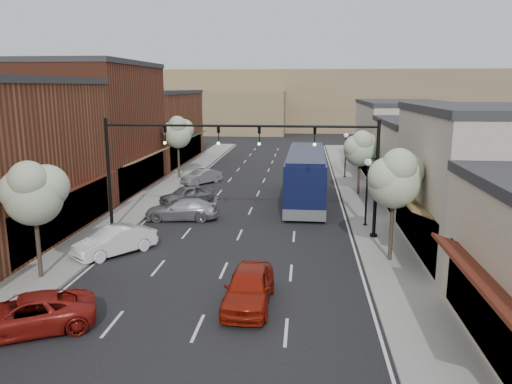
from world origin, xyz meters
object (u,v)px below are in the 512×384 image
(parked_car_a, at_px, (25,314))
(signal_mast_right, at_px, (335,161))
(lamp_post_far, at_px, (346,148))
(parked_car_d, at_px, (186,195))
(red_hatchback, at_px, (249,287))
(parked_car_b, at_px, (115,241))
(tree_left_near, at_px, (34,192))
(coach_bus, at_px, (306,176))
(signal_mast_left, at_px, (146,158))
(lamp_post_near, at_px, (367,181))
(parked_car_c, at_px, (182,209))
(tree_right_far, at_px, (361,148))
(tree_left_far, at_px, (178,132))
(parked_car_e, at_px, (202,177))
(tree_right_near, at_px, (396,177))

(parked_car_a, bearing_deg, signal_mast_right, 110.69)
(lamp_post_far, distance_m, parked_car_d, 17.97)
(red_hatchback, distance_m, parked_car_b, 9.70)
(tree_left_near, bearing_deg, red_hatchback, -10.11)
(coach_bus, bearing_deg, parked_car_a, -114.06)
(signal_mast_left, relative_size, lamp_post_near, 1.85)
(parked_car_b, xyz_separation_m, parked_car_c, (1.85, 7.33, -0.03))
(tree_right_far, height_order, lamp_post_far, tree_right_far)
(tree_left_far, height_order, parked_car_e, tree_left_far)
(tree_left_far, relative_size, red_hatchback, 1.32)
(lamp_post_near, bearing_deg, tree_right_far, 86.69)
(lamp_post_far, xyz_separation_m, coach_bus, (-3.84, -10.73, -0.94))
(red_hatchback, bearing_deg, tree_left_near, 171.20)
(lamp_post_far, bearing_deg, signal_mast_left, -123.86)
(parked_car_a, bearing_deg, parked_car_e, 152.05)
(parked_car_c, relative_size, parked_car_e, 1.21)
(red_hatchback, height_order, parked_car_c, red_hatchback)
(signal_mast_right, distance_m, tree_left_far, 22.68)
(tree_left_far, bearing_deg, signal_mast_left, -81.65)
(lamp_post_near, distance_m, coach_bus, 7.84)
(signal_mast_right, height_order, parked_car_b, signal_mast_right)
(signal_mast_right, relative_size, coach_bus, 0.63)
(tree_left_near, xyz_separation_m, lamp_post_far, (16.05, 28.06, -1.22))
(lamp_post_far, xyz_separation_m, parked_car_a, (-14.00, -32.89, -2.32))
(signal_mast_left, height_order, parked_car_a, signal_mast_left)
(signal_mast_right, distance_m, coach_bus, 9.76)
(tree_left_near, xyz_separation_m, parked_car_e, (2.64, 23.85, -3.55))
(tree_left_far, relative_size, parked_car_d, 1.45)
(parked_car_e, bearing_deg, parked_car_c, -48.38)
(signal_mast_right, relative_size, lamp_post_far, 1.85)
(tree_right_far, relative_size, tree_left_near, 0.95)
(signal_mast_right, distance_m, parked_car_a, 17.93)
(parked_car_b, height_order, parked_car_e, parked_car_b)
(red_hatchback, bearing_deg, signal_mast_left, 127.91)
(tree_right_near, relative_size, parked_car_c, 1.21)
(tree_right_far, distance_m, coach_bus, 5.49)
(coach_bus, height_order, red_hatchback, coach_bus)
(tree_right_near, bearing_deg, lamp_post_far, 91.30)
(tree_left_near, relative_size, parked_car_a, 1.15)
(parked_car_a, xyz_separation_m, parked_car_b, (0.00, 8.71, 0.06))
(tree_left_far, bearing_deg, lamp_post_far, 7.30)
(signal_mast_left, bearing_deg, coach_bus, 44.05)
(parked_car_a, relative_size, parked_car_e, 1.22)
(tree_right_far, height_order, parked_car_e, tree_right_far)
(coach_bus, height_order, parked_car_a, coach_bus)
(signal_mast_right, xyz_separation_m, coach_bus, (-1.66, 9.27, -2.56))
(lamp_post_near, relative_size, coach_bus, 0.34)
(signal_mast_left, bearing_deg, lamp_post_far, 56.14)
(parked_car_e, bearing_deg, lamp_post_near, -8.82)
(signal_mast_right, xyz_separation_m, parked_car_c, (-9.97, 3.16, -3.91))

